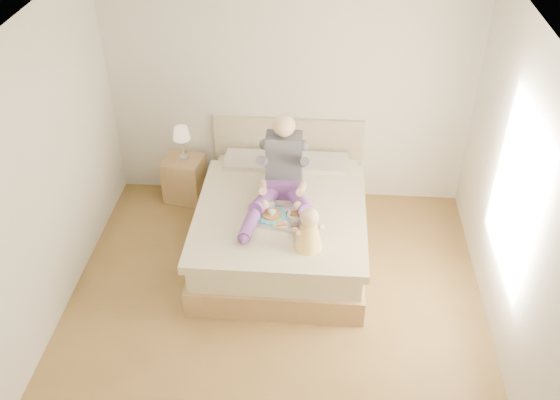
# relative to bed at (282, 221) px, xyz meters

# --- Properties ---
(room) EXTENTS (4.02, 4.22, 2.71)m
(room) POSITION_rel_bed_xyz_m (0.08, -1.08, 1.19)
(room) COLOR brown
(room) RESTS_ON ground
(bed) EXTENTS (1.70, 2.18, 1.00)m
(bed) POSITION_rel_bed_xyz_m (0.00, 0.00, 0.00)
(bed) COLOR olive
(bed) RESTS_ON ground
(nightstand) EXTENTS (0.49, 0.45, 0.53)m
(nightstand) POSITION_rel_bed_xyz_m (-1.20, 0.80, -0.05)
(nightstand) COLOR olive
(nightstand) RESTS_ON ground
(lamp) EXTENTS (0.20, 0.20, 0.40)m
(lamp) POSITION_rel_bed_xyz_m (-1.19, 0.82, 0.52)
(lamp) COLOR silver
(lamp) RESTS_ON nightstand
(adult) EXTENTS (0.77, 1.08, 0.91)m
(adult) POSITION_rel_bed_xyz_m (0.01, -0.02, 0.56)
(adult) COLOR #6A378B
(adult) RESTS_ON bed
(tray) EXTENTS (0.52, 0.43, 0.14)m
(tray) POSITION_rel_bed_xyz_m (0.02, -0.34, 0.32)
(tray) COLOR silver
(tray) RESTS_ON bed
(baby) EXTENTS (0.33, 0.38, 0.43)m
(baby) POSITION_rel_bed_xyz_m (0.29, -0.74, 0.47)
(baby) COLOR #FCCB4F
(baby) RESTS_ON bed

